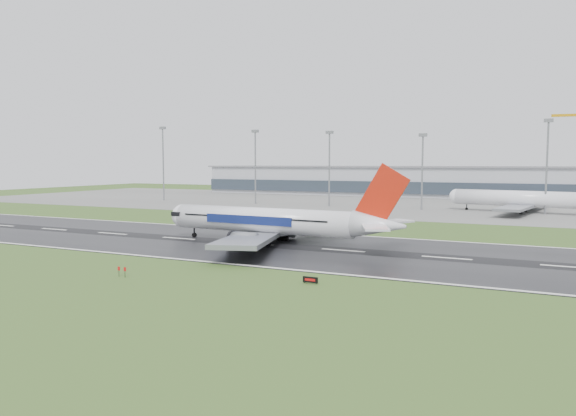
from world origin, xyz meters
The scene contains 12 objects.
ground centered at (0.00, 0.00, 0.00)m, with size 520.00×520.00×0.00m, color #32511D.
runway centered at (0.00, 0.00, 0.05)m, with size 400.00×45.00×0.10m, color black.
apron centered at (0.00, 125.00, 0.04)m, with size 400.00×130.00×0.08m, color slate.
terminal centered at (0.00, 185.00, 7.50)m, with size 240.00×36.00×15.00m, color #989AA3.
main_airliner centered at (4.24, 2.30, 8.38)m, with size 56.06×53.39×16.55m, color white, non-canonical shape.
parked_airliner centered at (49.87, 103.09, 7.96)m, with size 53.80×50.09×15.77m, color white, non-canonical shape.
runway_sign centered at (25.28, -29.58, 0.52)m, with size 2.30×0.26×1.04m, color black, non-canonical shape.
floodmast_0 centered at (-102.79, 100.00, 16.45)m, with size 0.64×0.64×32.89m, color gray.
floodmast_1 centered at (-54.28, 100.00, 15.11)m, with size 0.64×0.64×30.21m, color gray.
floodmast_2 centered at (-20.77, 100.00, 14.46)m, with size 0.64×0.64×28.91m, color gray.
floodmast_3 centered at (15.85, 100.00, 13.54)m, with size 0.64×0.64×27.08m, color gray.
floodmast_4 centered at (57.24, 100.00, 15.50)m, with size 0.64×0.64×31.00m, color gray.
Camera 1 is at (54.60, -99.85, 17.47)m, focal length 33.30 mm.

